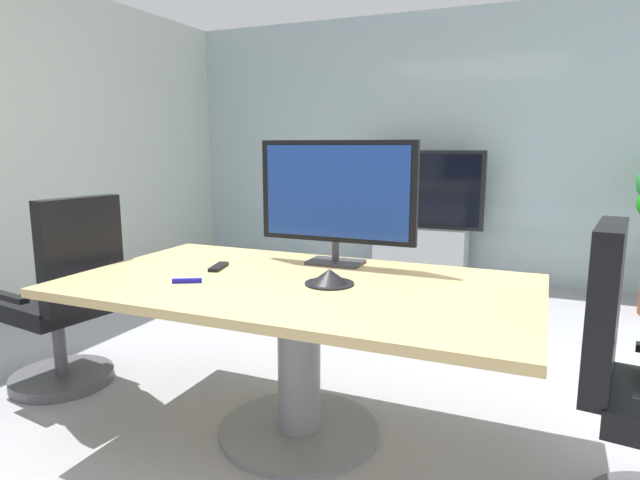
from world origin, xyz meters
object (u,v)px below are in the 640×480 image
(wall_display_unit, at_px, (421,238))
(conference_phone, at_px, (329,278))
(tv_monitor, at_px, (336,195))
(remote_control, at_px, (219,267))
(conference_table, at_px, (299,319))
(office_chair_left, at_px, (67,310))

(wall_display_unit, height_order, conference_phone, wall_display_unit)
(tv_monitor, height_order, remote_control, tv_monitor)
(conference_table, relative_size, wall_display_unit, 1.60)
(remote_control, bearing_deg, conference_table, -22.77)
(office_chair_left, distance_m, tv_monitor, 1.63)
(wall_display_unit, relative_size, conference_phone, 5.95)
(tv_monitor, distance_m, conference_phone, 0.54)
(conference_table, relative_size, remote_control, 12.34)
(remote_control, bearing_deg, wall_display_unit, 69.43)
(tv_monitor, bearing_deg, wall_display_unit, 93.05)
(conference_table, relative_size, tv_monitor, 2.50)
(office_chair_left, relative_size, conference_phone, 4.95)
(office_chair_left, relative_size, tv_monitor, 1.30)
(conference_table, distance_m, conference_phone, 0.26)
(wall_display_unit, bearing_deg, conference_phone, -84.99)
(conference_table, distance_m, remote_control, 0.52)
(tv_monitor, xyz_separation_m, wall_display_unit, (-0.14, 2.70, -0.66))
(office_chair_left, xyz_separation_m, conference_phone, (1.55, 0.06, 0.32))
(conference_phone, relative_size, remote_control, 1.29)
(tv_monitor, height_order, conference_phone, tv_monitor)
(conference_table, bearing_deg, wall_display_unit, 92.25)
(office_chair_left, bearing_deg, remote_control, 106.78)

